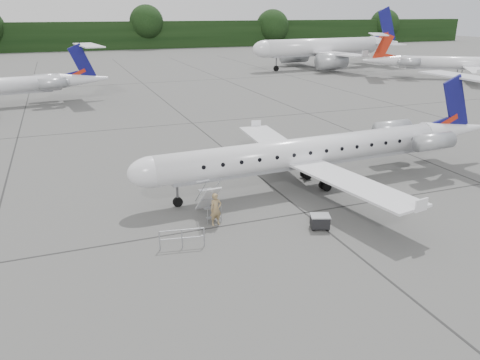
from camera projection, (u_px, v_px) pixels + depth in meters
name	position (u px, v px, depth m)	size (l,w,h in m)	color
ground	(381.00, 224.00, 25.94)	(320.00, 320.00, 0.00)	#5B5B59
treeline	(111.00, 36.00, 138.73)	(260.00, 4.00, 8.00)	black
main_regional_jet	(306.00, 138.00, 30.39)	(26.01, 18.73, 6.67)	white
airstair	(208.00, 199.00, 26.55)	(0.85, 2.18, 2.09)	white
passenger	(216.00, 209.00, 25.53)	(0.67, 0.44, 1.85)	#90774E
safety_railing	(182.00, 239.00, 23.14)	(2.20, 0.08, 1.00)	#95989D
baggage_cart	(320.00, 221.00, 25.24)	(0.98, 0.79, 0.85)	black
bg_narrowbody	(322.00, 38.00, 93.03)	(32.68, 23.53, 11.73)	white
bg_regional_right	(468.00, 57.00, 79.16)	(28.46, 20.49, 7.47)	white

